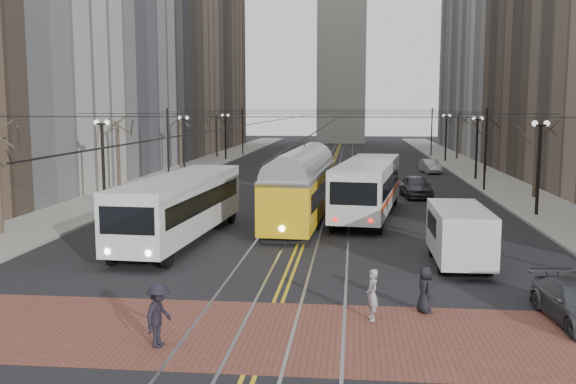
% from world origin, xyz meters
% --- Properties ---
extents(ground, '(260.00, 260.00, 0.00)m').
position_xyz_m(ground, '(0.00, 0.00, 0.00)').
color(ground, black).
rests_on(ground, ground).
extents(sidewalk_left, '(5.00, 140.00, 0.15)m').
position_xyz_m(sidewalk_left, '(-15.00, 45.00, 0.07)').
color(sidewalk_left, gray).
rests_on(sidewalk_left, ground).
extents(sidewalk_right, '(5.00, 140.00, 0.15)m').
position_xyz_m(sidewalk_right, '(15.00, 45.00, 0.07)').
color(sidewalk_right, gray).
rests_on(sidewalk_right, ground).
extents(crosswalk_band, '(25.00, 6.00, 0.01)m').
position_xyz_m(crosswalk_band, '(0.00, -4.00, 0.01)').
color(crosswalk_band, brown).
rests_on(crosswalk_band, ground).
extents(streetcar_rails, '(4.80, 130.00, 0.02)m').
position_xyz_m(streetcar_rails, '(0.00, 45.00, 0.00)').
color(streetcar_rails, gray).
rests_on(streetcar_rails, ground).
extents(centre_lines, '(0.42, 130.00, 0.01)m').
position_xyz_m(centre_lines, '(0.00, 45.00, 0.01)').
color(centre_lines, gold).
rests_on(centre_lines, ground).
extents(building_left_mid, '(16.00, 20.00, 34.00)m').
position_xyz_m(building_left_mid, '(-25.50, 46.00, 17.00)').
color(building_left_mid, slate).
rests_on(building_left_mid, ground).
extents(building_left_far, '(16.00, 20.00, 40.00)m').
position_xyz_m(building_left_far, '(-25.50, 86.00, 20.00)').
color(building_left_far, brown).
rests_on(building_left_far, ground).
extents(building_right_far, '(16.00, 20.00, 40.00)m').
position_xyz_m(building_right_far, '(25.50, 86.00, 20.00)').
color(building_right_far, slate).
rests_on(building_right_far, ground).
extents(lamp_posts, '(27.60, 57.20, 5.60)m').
position_xyz_m(lamp_posts, '(-0.00, 28.75, 2.80)').
color(lamp_posts, black).
rests_on(lamp_posts, ground).
extents(street_trees, '(31.68, 53.28, 5.60)m').
position_xyz_m(street_trees, '(0.00, 35.25, 2.80)').
color(street_trees, '#382D23').
rests_on(street_trees, ground).
extents(trolley_wires, '(25.96, 120.00, 6.60)m').
position_xyz_m(trolley_wires, '(0.00, 34.83, 3.77)').
color(trolley_wires, black).
rests_on(trolley_wires, ground).
extents(transit_bus, '(3.54, 13.19, 3.26)m').
position_xyz_m(transit_bus, '(-6.03, 8.75, 1.63)').
color(transit_bus, silver).
rests_on(transit_bus, ground).
extents(streetcar, '(3.33, 14.22, 3.32)m').
position_xyz_m(streetcar, '(-0.50, 14.94, 1.66)').
color(streetcar, gold).
rests_on(streetcar, ground).
extents(rear_bus, '(4.57, 13.36, 3.42)m').
position_xyz_m(rear_bus, '(3.40, 16.96, 1.71)').
color(rear_bus, silver).
rests_on(rear_bus, ground).
extents(cargo_van, '(2.19, 5.63, 2.49)m').
position_xyz_m(cargo_van, '(7.00, 5.00, 1.24)').
color(cargo_van, '#BEBEBE').
rests_on(cargo_van, ground).
extents(sedan_grey, '(2.42, 5.01, 1.65)m').
position_xyz_m(sedan_grey, '(7.16, 26.01, 0.82)').
color(sedan_grey, '#383A3F').
rests_on(sedan_grey, ground).
extents(sedan_silver, '(2.05, 4.40, 1.40)m').
position_xyz_m(sedan_silver, '(10.32, 44.46, 0.70)').
color(sedan_silver, '#9C9EA3').
rests_on(sedan_silver, ground).
extents(pedestrian_a, '(0.73, 0.87, 1.52)m').
position_xyz_m(pedestrian_a, '(4.89, -1.50, 0.77)').
color(pedestrian_a, black).
rests_on(pedestrian_a, crosswalk_band).
extents(pedestrian_b, '(0.54, 0.68, 1.62)m').
position_xyz_m(pedestrian_b, '(3.16, -2.43, 0.82)').
color(pedestrian_b, gray).
rests_on(pedestrian_b, crosswalk_band).
extents(pedestrian_d, '(0.88, 1.28, 1.81)m').
position_xyz_m(pedestrian_d, '(-2.82, -5.33, 0.92)').
color(pedestrian_d, black).
rests_on(pedestrian_d, crosswalk_band).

